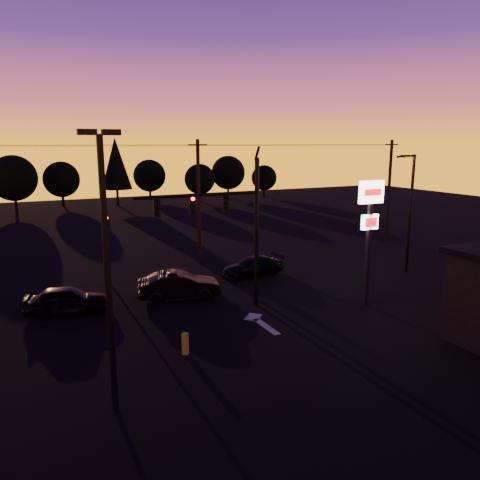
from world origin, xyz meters
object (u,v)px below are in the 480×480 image
at_px(traffic_signal_mast, 229,218).
at_px(streetlight, 410,208).
at_px(car_right, 253,266).
at_px(pylon_sign, 370,216).
at_px(bollard, 185,344).
at_px(parking_lot_light, 106,256).
at_px(car_left, 67,300).
at_px(secondary_signal, 108,239).
at_px(car_mid, 179,285).

bearing_deg(traffic_signal_mast, streetlight, 6.14).
bearing_deg(car_right, pylon_sign, 17.16).
height_order(pylon_sign, bollard, pylon_sign).
bearing_deg(parking_lot_light, bollard, 39.58).
bearing_deg(car_right, traffic_signal_mast, -41.46).
xyz_separation_m(parking_lot_light, car_right, (11.54, 12.31, -4.65)).
bearing_deg(streetlight, car_left, 175.70).
height_order(car_left, car_right, car_left).
xyz_separation_m(traffic_signal_mast, pylon_sign, (7.10, -2.49, -0.02)).
xyz_separation_m(pylon_sign, car_right, (-2.96, 7.81, -4.30)).
distance_m(traffic_signal_mast, car_right, 8.00).
bearing_deg(bollard, parking_lot_light, -140.42).
xyz_separation_m(parking_lot_light, bollard, (3.48, 2.88, -4.81)).
bearing_deg(car_right, secondary_signal, -107.12).
bearing_deg(car_right, parking_lot_light, -46.74).
relative_size(bollard, car_right, 0.21).
relative_size(pylon_sign, streetlight, 0.85).
bearing_deg(traffic_signal_mast, car_mid, 121.69).
bearing_deg(streetlight, secondary_signal, 162.44).
bearing_deg(car_left, car_mid, -80.40).
height_order(parking_lot_light, bollard, parking_lot_light).
xyz_separation_m(bollard, car_right, (8.06, 9.44, 0.16)).
bearing_deg(car_left, bollard, -139.99).
xyz_separation_m(streetlight, car_right, (-9.87, 3.81, -3.80)).
height_order(streetlight, car_left, streetlight).
height_order(bollard, car_left, car_left).
bearing_deg(car_mid, streetlight, -82.73).
xyz_separation_m(car_left, car_mid, (6.05, -0.20, 0.04)).
distance_m(traffic_signal_mast, car_left, 9.47).
bearing_deg(traffic_signal_mast, secondary_signal, 123.19).
xyz_separation_m(parking_lot_light, pylon_sign, (14.50, 4.50, -0.36)).
bearing_deg(parking_lot_light, pylon_sign, 17.23).
bearing_deg(pylon_sign, traffic_signal_mast, 160.64).
xyz_separation_m(car_mid, car_right, (5.96, 2.37, -0.15)).
distance_m(secondary_signal, parking_lot_light, 14.90).
bearing_deg(streetlight, car_mid, 174.78).
relative_size(car_left, car_right, 0.99).
relative_size(bollard, car_left, 0.21).
bearing_deg(secondary_signal, streetlight, -17.56).
height_order(car_mid, car_right, car_mid).
xyz_separation_m(traffic_signal_mast, car_mid, (-1.82, 2.95, -4.17)).
distance_m(parking_lot_light, pylon_sign, 15.19).
bearing_deg(secondary_signal, parking_lot_light, -99.79).
height_order(car_left, car_mid, car_mid).
xyz_separation_m(secondary_signal, parking_lot_light, (-2.50, -14.49, 2.41)).
distance_m(bollard, car_right, 12.41).
bearing_deg(car_left, secondary_signal, -22.92).
relative_size(pylon_sign, car_mid, 1.47).
xyz_separation_m(secondary_signal, streetlight, (18.91, -5.99, 1.56)).
distance_m(pylon_sign, streetlight, 8.00).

